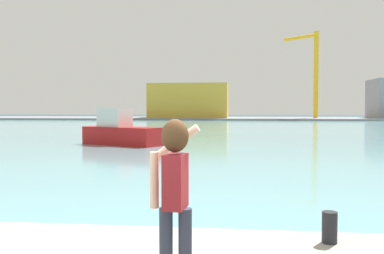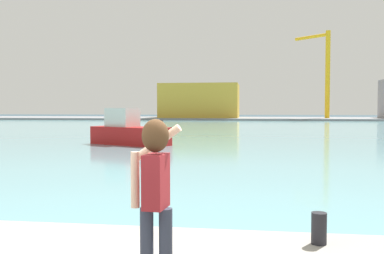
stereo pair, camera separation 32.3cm
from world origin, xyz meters
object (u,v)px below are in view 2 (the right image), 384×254
object	(u,v)px
person_photographer	(155,184)
port_crane	(325,67)
warehouse_left	(200,101)
harbor_bollard	(319,228)
boat_moored	(128,132)

from	to	relation	value
person_photographer	port_crane	bearing A→B (deg)	-3.97
warehouse_left	harbor_bollard	bearing A→B (deg)	-81.99
harbor_bollard	port_crane	distance (m)	90.69
person_photographer	harbor_bollard	size ratio (longest dim) A/B	4.03
warehouse_left	boat_moored	bearing A→B (deg)	-87.16
boat_moored	port_crane	distance (m)	71.46
port_crane	warehouse_left	bearing A→B (deg)	178.50
boat_moored	warehouse_left	world-z (taller)	warehouse_left
port_crane	harbor_bollard	bearing A→B (deg)	-99.05
harbor_bollard	port_crane	bearing A→B (deg)	80.95
boat_moored	person_photographer	bearing A→B (deg)	-46.34
person_photographer	warehouse_left	xyz separation A→B (m)	(-10.72, 91.35, 2.44)
port_crane	boat_moored	bearing A→B (deg)	-109.36
person_photographer	boat_moored	size ratio (longest dim) A/B	0.29
person_photographer	warehouse_left	bearing A→B (deg)	12.77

